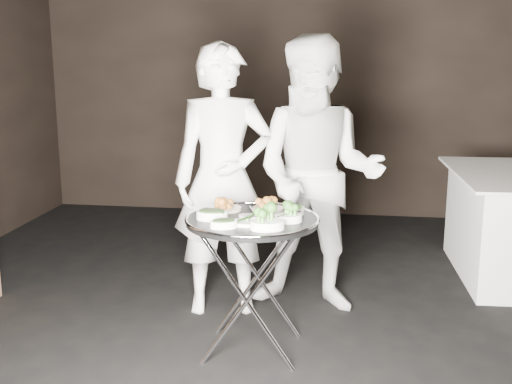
# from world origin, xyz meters

# --- Properties ---
(floor) EXTENTS (6.00, 7.00, 0.05)m
(floor) POSITION_xyz_m (0.00, 0.00, -0.03)
(floor) COLOR black
(floor) RESTS_ON ground
(wall_back) EXTENTS (6.00, 0.05, 3.00)m
(wall_back) POSITION_xyz_m (0.00, 3.52, 1.50)
(wall_back) COLOR black
(wall_back) RESTS_ON floor
(tray_stand) EXTENTS (0.55, 0.47, 0.81)m
(tray_stand) POSITION_xyz_m (-0.21, 0.10, 0.45)
(tray_stand) COLOR silver
(tray_stand) RESTS_ON floor
(serving_tray) EXTENTS (0.78, 0.78, 0.04)m
(serving_tray) POSITION_xyz_m (-0.21, 0.10, 0.82)
(serving_tray) COLOR black
(serving_tray) RESTS_ON tray_stand
(potato_plate_a) EXTENTS (0.21, 0.21, 0.07)m
(potato_plate_a) POSITION_xyz_m (-0.40, 0.26, 0.86)
(potato_plate_a) COLOR beige
(potato_plate_a) RESTS_ON serving_tray
(potato_plate_b) EXTENTS (0.19, 0.19, 0.07)m
(potato_plate_b) POSITION_xyz_m (-0.14, 0.30, 0.86)
(potato_plate_b) COLOR beige
(potato_plate_b) RESTS_ON serving_tray
(greens_bowl) EXTENTS (0.11, 0.11, 0.07)m
(greens_bowl) POSITION_xyz_m (0.03, 0.23, 0.86)
(greens_bowl) COLOR white
(greens_bowl) RESTS_ON serving_tray
(asparagus_plate_a) EXTENTS (0.19, 0.12, 0.04)m
(asparagus_plate_a) POSITION_xyz_m (-0.20, 0.10, 0.84)
(asparagus_plate_a) COLOR white
(asparagus_plate_a) RESTS_ON serving_tray
(asparagus_plate_b) EXTENTS (0.22, 0.17, 0.04)m
(asparagus_plate_b) POSITION_xyz_m (-0.25, -0.05, 0.84)
(asparagus_plate_b) COLOR white
(asparagus_plate_b) RESTS_ON serving_tray
(spinach_bowl_a) EXTENTS (0.19, 0.13, 0.08)m
(spinach_bowl_a) POSITION_xyz_m (-0.43, 0.04, 0.86)
(spinach_bowl_a) COLOR white
(spinach_bowl_a) RESTS_ON serving_tray
(spinach_bowl_b) EXTENTS (0.18, 0.15, 0.06)m
(spinach_bowl_b) POSITION_xyz_m (-0.33, -0.13, 0.86)
(spinach_bowl_b) COLOR white
(spinach_bowl_b) RESTS_ON serving_tray
(broccoli_bowl_a) EXTENTS (0.20, 0.17, 0.07)m
(broccoli_bowl_a) POSITION_xyz_m (0.00, 0.05, 0.86)
(broccoli_bowl_a) COLOR white
(broccoli_bowl_a) RESTS_ON serving_tray
(broccoli_bowl_b) EXTENTS (0.22, 0.19, 0.08)m
(broccoli_bowl_b) POSITION_xyz_m (-0.09, -0.12, 0.86)
(broccoli_bowl_b) COLOR white
(broccoli_bowl_b) RESTS_ON serving_tray
(serving_utensils) EXTENTS (0.58, 0.42, 0.01)m
(serving_utensils) POSITION_xyz_m (-0.19, 0.17, 0.88)
(serving_utensils) COLOR silver
(serving_utensils) RESTS_ON serving_tray
(waiter_left) EXTENTS (0.75, 0.58, 1.84)m
(waiter_left) POSITION_xyz_m (-0.50, 0.72, 0.92)
(waiter_left) COLOR white
(waiter_left) RESTS_ON floor
(waiter_right) EXTENTS (0.99, 0.82, 1.89)m
(waiter_right) POSITION_xyz_m (0.13, 0.83, 0.94)
(waiter_right) COLOR white
(waiter_right) RESTS_ON floor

